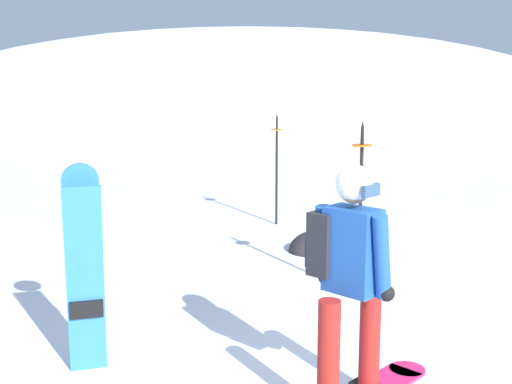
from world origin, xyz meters
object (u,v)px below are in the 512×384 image
at_px(snowboarder_main, 348,280).
at_px(piste_marker_far, 361,197).
at_px(piste_marker_near, 277,161).
at_px(rock_dark, 318,251).
at_px(spare_snowboard, 85,270).

height_order(snowboarder_main, piste_marker_far, piste_marker_far).
relative_size(piste_marker_near, rock_dark, 2.21).
bearing_deg(spare_snowboard, piste_marker_far, 21.77).
height_order(piste_marker_near, piste_marker_far, piste_marker_far).
distance_m(snowboarder_main, rock_dark, 4.19).
relative_size(spare_snowboard, rock_dark, 2.11).
height_order(snowboarder_main, piste_marker_near, piste_marker_near).
bearing_deg(snowboarder_main, piste_marker_near, 77.09).
height_order(spare_snowboard, rock_dark, spare_snowboard).
distance_m(snowboarder_main, piste_marker_far, 2.39).
xyz_separation_m(spare_snowboard, rock_dark, (3.02, 2.86, -0.83)).
distance_m(piste_marker_far, rock_dark, 2.06).
bearing_deg(rock_dark, piste_marker_near, 91.54).
bearing_deg(snowboarder_main, spare_snowboard, 149.33).
distance_m(snowboarder_main, piste_marker_near, 5.66).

